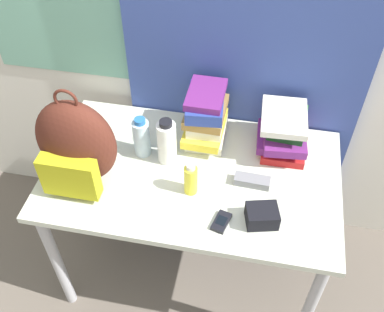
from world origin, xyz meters
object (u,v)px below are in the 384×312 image
Objects in this scene: backpack at (76,145)px; book_stack_center at (284,132)px; sports_bottle at (167,142)px; sunscreen_bottle at (191,179)px; sunglasses_case at (252,181)px; book_stack_left at (206,116)px; cell_phone at (221,222)px; camera_pouch at (262,216)px; water_bottle at (142,137)px.

backpack is 0.89m from book_stack_center.
backpack is at bearing -157.09° from book_stack_center.
sports_bottle is (0.33, 0.17, -0.09)m from backpack.
sunscreen_bottle reaches higher than sunglasses_case.
book_stack_left reaches higher than book_stack_center.
book_stack_left is at bearing 107.24° from cell_phone.
camera_pouch reaches higher than cell_phone.
book_stack_center is 1.48× the size of water_bottle.
backpack reaches higher than sports_bottle.
sports_bottle reaches higher than camera_pouch.
water_bottle is (-0.61, -0.15, -0.00)m from book_stack_center.
sports_bottle is at bearing -9.21° from water_bottle.
water_bottle is 1.41× the size of camera_pouch.
water_bottle is 1.32× the size of sunglasses_case.
book_stack_center is at bearing -0.10° from book_stack_left.
sports_bottle is 0.40m from sunglasses_case.
water_bottle is 0.62m from camera_pouch.
water_bottle is 0.12m from sports_bottle.
cell_phone is (0.15, -0.14, -0.07)m from sunscreen_bottle.
book_stack_left is at bearing 89.33° from sunscreen_bottle.
book_stack_left is 1.24× the size of sports_bottle.
sunscreen_bottle is (0.14, -0.16, -0.03)m from sports_bottle.
water_bottle reaches higher than cell_phone.
book_stack_center is 0.48m from sunscreen_bottle.
camera_pouch is (0.30, -0.10, -0.04)m from sunscreen_bottle.
book_stack_center reaches higher than camera_pouch.
camera_pouch is (0.30, -0.43, -0.09)m from book_stack_left.
book_stack_center is 1.32× the size of sports_bottle.
water_bottle is at bearing -149.43° from book_stack_left.
camera_pouch is at bearing -96.97° from book_stack_center.
camera_pouch is (0.06, -0.19, 0.02)m from sunglasses_case.
sunglasses_case is (0.50, -0.09, -0.08)m from water_bottle.
book_stack_center is 2.08× the size of camera_pouch.
sunscreen_bottle is (0.25, -0.18, -0.02)m from water_bottle.
sports_bottle reaches higher than water_bottle.
sunscreen_bottle is 0.21m from cell_phone.
book_stack_left reaches higher than sports_bottle.
book_stack_center reaches higher than cell_phone.
camera_pouch is at bearing -73.42° from sunglasses_case.
sunglasses_case is (0.38, -0.07, -0.09)m from sports_bottle.
book_stack_left is 0.30m from water_bottle.
cell_phone is 0.76× the size of camera_pouch.
camera_pouch is (0.44, -0.26, -0.07)m from sports_bottle.
backpack is 4.31× the size of cell_phone.
backpack reaches higher than cell_phone.
sports_bottle reaches higher than sunglasses_case.
book_stack_center is at bearing 65.99° from sunglasses_case.
backpack is 1.57× the size of book_stack_center.
sunglasses_case is at bearing -10.30° from water_bottle.
cell_phone is at bearing -72.76° from book_stack_left.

